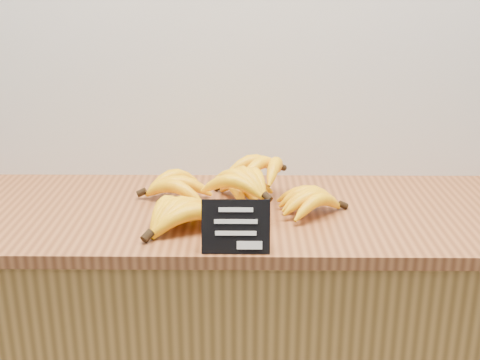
% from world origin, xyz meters
% --- Properties ---
extents(counter_top, '(1.52, 0.54, 0.03)m').
position_xyz_m(counter_top, '(0.07, 2.75, 0.92)').
color(counter_top, brown).
rests_on(counter_top, counter).
extents(chalkboard_sign, '(0.14, 0.03, 0.11)m').
position_xyz_m(chalkboard_sign, '(0.06, 2.51, 0.99)').
color(chalkboard_sign, black).
rests_on(chalkboard_sign, counter_top).
extents(banana_pile, '(0.52, 0.37, 0.12)m').
position_xyz_m(banana_pile, '(0.04, 2.74, 0.98)').
color(banana_pile, '#FFBD0A').
rests_on(banana_pile, counter_top).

